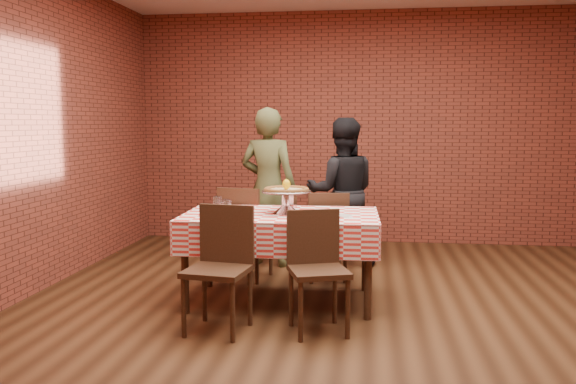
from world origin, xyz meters
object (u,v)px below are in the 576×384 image
at_px(diner_olive, 268,187).
at_px(water_glass_left, 227,207).
at_px(condiment_caddy, 289,199).
at_px(pizza, 286,190).
at_px(chair_far_left, 246,232).
at_px(pizza_stand, 286,202).
at_px(chair_near_left, 217,270).
at_px(chair_far_right, 326,235).
at_px(chair_near_right, 319,273).
at_px(table, 281,258).
at_px(water_glass_right, 217,204).
at_px(diner_black, 342,192).

bearing_deg(diner_olive, water_glass_left, 96.54).
bearing_deg(condiment_caddy, pizza, -73.81).
bearing_deg(chair_far_left, pizza_stand, 136.51).
height_order(condiment_caddy, chair_near_left, condiment_caddy).
bearing_deg(chair_far_right, water_glass_left, 36.54).
bearing_deg(chair_near_right, diner_olive, 90.74).
bearing_deg(chair_near_left, pizza_stand, 71.72).
height_order(condiment_caddy, chair_far_left, condiment_caddy).
relative_size(table, chair_near_right, 1.83).
bearing_deg(water_glass_left, chair_far_left, 90.46).
height_order(pizza_stand, diner_olive, diner_olive).
bearing_deg(water_glass_right, pizza, -7.24).
xyz_separation_m(pizza_stand, chair_near_right, (0.33, -0.72, -0.41)).
height_order(water_glass_left, diner_black, diner_black).
xyz_separation_m(table, condiment_caddy, (0.03, 0.34, 0.46)).
bearing_deg(chair_far_right, condiment_caddy, 43.81).
height_order(water_glass_left, condiment_caddy, condiment_caddy).
bearing_deg(condiment_caddy, diner_black, 81.83).
bearing_deg(diner_olive, table, 115.31).
xyz_separation_m(table, chair_far_right, (0.32, 0.79, 0.06)).
distance_m(pizza, chair_near_left, 1.02).
bearing_deg(pizza_stand, table, -161.98).
xyz_separation_m(condiment_caddy, chair_near_left, (-0.38, -1.12, -0.38)).
height_order(pizza, water_glass_right, pizza).
relative_size(pizza_stand, chair_near_left, 0.47).
relative_size(condiment_caddy, diner_black, 0.10).
distance_m(condiment_caddy, chair_near_right, 1.17).
relative_size(pizza, chair_far_left, 0.42).
bearing_deg(chair_near_right, water_glass_left, 124.81).
bearing_deg(diner_olive, water_glass_right, 89.59).
distance_m(pizza, chair_far_right, 0.97).
relative_size(table, diner_black, 1.02).
relative_size(chair_near_right, diner_olive, 0.52).
bearing_deg(pizza, chair_near_left, -116.17).
bearing_deg(diner_olive, chair_near_left, 100.52).
distance_m(condiment_caddy, chair_far_left, 0.72).
height_order(pizza, diner_olive, diner_olive).
bearing_deg(water_glass_right, condiment_caddy, 22.09).
relative_size(table, diner_olive, 0.96).
bearing_deg(chair_near_left, chair_near_right, 14.05).
bearing_deg(water_glass_left, water_glass_right, 124.01).
distance_m(pizza_stand, chair_far_left, 0.94).
height_order(water_glass_left, water_glass_right, same).
bearing_deg(chair_near_right, chair_far_left, 101.40).
relative_size(table, pizza_stand, 3.77).
height_order(pizza, water_glass_left, pizza).
relative_size(table, condiment_caddy, 10.44).
bearing_deg(chair_far_right, chair_near_left, 53.98).
distance_m(chair_far_right, diner_olive, 0.92).
xyz_separation_m(pizza_stand, pizza, (0.00, -0.00, 0.10)).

